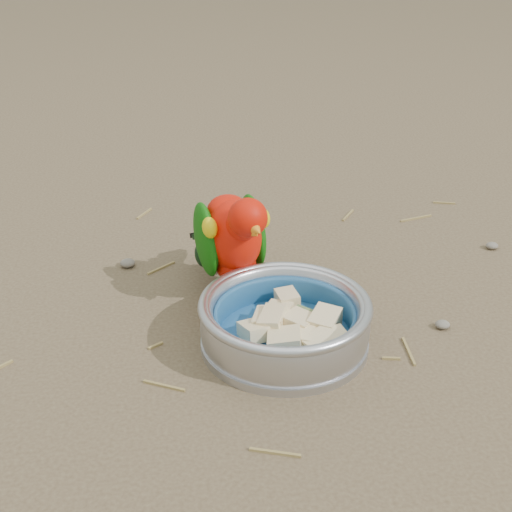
{
  "coord_description": "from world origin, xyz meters",
  "views": [
    {
      "loc": [
        -0.13,
        -0.66,
        0.48
      ],
      "look_at": [
        -0.04,
        0.12,
        0.08
      ],
      "focal_mm": 50.0,
      "sensor_mm": 36.0,
      "label": 1
    }
  ],
  "objects": [
    {
      "name": "bowl_wall",
      "position": [
        -0.01,
        0.04,
        0.04
      ],
      "size": [
        0.2,
        0.2,
        0.04
      ],
      "primitive_type": null,
      "color": "#B2B2BA",
      "rests_on": "food_bowl"
    },
    {
      "name": "fruit_wedges",
      "position": [
        -0.01,
        0.04,
        0.03
      ],
      "size": [
        0.12,
        0.12,
        0.03
      ],
      "primitive_type": null,
      "color": "beige",
      "rests_on": "food_bowl"
    },
    {
      "name": "ground",
      "position": [
        0.0,
        0.0,
        0.0
      ],
      "size": [
        60.0,
        60.0,
        0.0
      ],
      "primitive_type": "plane",
      "color": "brown"
    },
    {
      "name": "lory_parrot",
      "position": [
        -0.06,
        0.16,
        0.08
      ],
      "size": [
        0.14,
        0.21,
        0.15
      ],
      "primitive_type": null,
      "rotation": [
        0.0,
        0.0,
        -2.84
      ],
      "color": "red",
      "rests_on": "ground"
    },
    {
      "name": "ground_debris",
      "position": [
        -0.02,
        0.06,
        0.0
      ],
      "size": [
        0.9,
        0.8,
        0.01
      ],
      "primitive_type": null,
      "color": "olive",
      "rests_on": "ground"
    },
    {
      "name": "food_bowl",
      "position": [
        -0.01,
        0.04,
        0.01
      ],
      "size": [
        0.2,
        0.2,
        0.02
      ],
      "primitive_type": "cylinder",
      "color": "#B2B2BA",
      "rests_on": "ground"
    }
  ]
}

